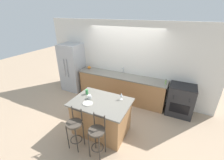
# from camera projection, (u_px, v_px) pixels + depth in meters

# --- Properties ---
(ground_plane) EXTENTS (18.00, 18.00, 0.00)m
(ground_plane) POSITION_uv_depth(u_px,v_px,m) (116.00, 103.00, 5.27)
(ground_plane) COLOR tan
(wall_back) EXTENTS (6.00, 0.07, 2.70)m
(wall_back) POSITION_uv_depth(u_px,v_px,m) (124.00, 61.00, 5.23)
(wall_back) COLOR silver
(wall_back) RESTS_ON ground_plane
(back_counter) EXTENTS (3.12, 0.63, 0.93)m
(back_counter) POSITION_uv_depth(u_px,v_px,m) (121.00, 87.00, 5.36)
(back_counter) COLOR #A87547
(back_counter) RESTS_ON ground_plane
(sink_faucet) EXTENTS (0.02, 0.13, 0.22)m
(sink_faucet) POSITION_uv_depth(u_px,v_px,m) (123.00, 70.00, 5.26)
(sink_faucet) COLOR #ADAFB5
(sink_faucet) RESTS_ON back_counter
(kitchen_island) EXTENTS (1.43, 1.01, 0.92)m
(kitchen_island) POSITION_uv_depth(u_px,v_px,m) (101.00, 116.00, 3.87)
(kitchen_island) COLOR #A87547
(kitchen_island) RESTS_ON ground_plane
(refrigerator) EXTENTS (0.80, 0.73, 1.85)m
(refrigerator) POSITION_uv_depth(u_px,v_px,m) (73.00, 67.00, 5.90)
(refrigerator) COLOR #ADAFB5
(refrigerator) RESTS_ON ground_plane
(oven_range) EXTENTS (0.74, 0.63, 0.97)m
(oven_range) POSITION_uv_depth(u_px,v_px,m) (180.00, 100.00, 4.55)
(oven_range) COLOR #28282B
(oven_range) RESTS_ON ground_plane
(bar_stool_near) EXTENTS (0.36, 0.36, 1.03)m
(bar_stool_near) POSITION_uv_depth(u_px,v_px,m) (75.00, 127.00, 3.36)
(bar_stool_near) COLOR #332D28
(bar_stool_near) RESTS_ON ground_plane
(bar_stool_far) EXTENTS (0.36, 0.36, 1.03)m
(bar_stool_far) POSITION_uv_depth(u_px,v_px,m) (97.00, 135.00, 3.16)
(bar_stool_far) COLOR #332D28
(bar_stool_far) RESTS_ON ground_plane
(dinner_plate) EXTENTS (0.25, 0.25, 0.02)m
(dinner_plate) POSITION_uv_depth(u_px,v_px,m) (88.00, 103.00, 3.60)
(dinner_plate) COLOR beige
(dinner_plate) RESTS_ON kitchen_island
(wine_glass) EXTENTS (0.07, 0.07, 0.19)m
(wine_glass) POSITION_uv_depth(u_px,v_px,m) (121.00, 95.00, 3.72)
(wine_glass) COLOR white
(wine_glass) RESTS_ON kitchen_island
(coffee_mug) EXTENTS (0.12, 0.09, 0.09)m
(coffee_mug) POSITION_uv_depth(u_px,v_px,m) (90.00, 97.00, 3.79)
(coffee_mug) COLOR white
(coffee_mug) RESTS_ON kitchen_island
(tumbler_cup) EXTENTS (0.08, 0.08, 0.13)m
(tumbler_cup) POSITION_uv_depth(u_px,v_px,m) (87.00, 92.00, 3.99)
(tumbler_cup) COLOR #3D934C
(tumbler_cup) RESTS_ON kitchen_island
(pumpkin_decoration) EXTENTS (0.13, 0.13, 0.12)m
(pumpkin_decoration) POSITION_uv_depth(u_px,v_px,m) (89.00, 67.00, 5.73)
(pumpkin_decoration) COLOR orange
(pumpkin_decoration) RESTS_ON back_counter
(soap_bottle) EXTENTS (0.04, 0.04, 0.17)m
(soap_bottle) POSITION_uv_depth(u_px,v_px,m) (166.00, 82.00, 4.50)
(soap_bottle) COLOR #89B260
(soap_bottle) RESTS_ON back_counter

